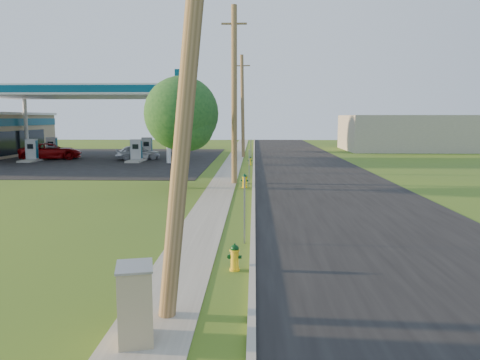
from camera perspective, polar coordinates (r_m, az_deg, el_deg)
name	(u,v)px	position (r m, az deg, el deg)	size (l,w,h in m)	color
ground_plane	(228,297)	(10.07, -1.46, -14.06)	(140.00, 140.00, 0.00)	#3C5920
road	(349,207)	(20.09, 13.14, -3.23)	(8.00, 120.00, 0.02)	black
curb	(253,205)	(19.68, 1.64, -3.06)	(0.15, 120.00, 0.15)	#9B988E
sidewalk	(212,206)	(19.77, -3.45, -3.20)	(1.50, 120.00, 0.03)	gray
forecourt	(70,159)	(44.68, -19.97, 2.39)	(26.00, 28.00, 0.02)	black
utility_pole_near	(190,55)	(8.49, -6.15, 14.92)	(1.40, 0.32, 9.48)	brown
utility_pole_mid	(234,95)	(26.39, -0.71, 10.29)	(1.40, 0.32, 9.80)	brown
utility_pole_far	(243,106)	(44.37, 0.31, 9.01)	(1.40, 0.32, 9.50)	brown
sign_post_near	(244,210)	(13.81, 0.55, -3.74)	(0.05, 0.04, 2.00)	gray
sign_post_mid	(249,168)	(25.49, 1.12, 1.48)	(0.05, 0.04, 2.00)	gray
sign_post_far	(251,152)	(37.64, 1.34, 3.46)	(0.05, 0.04, 2.00)	gray
gas_canopy	(90,93)	(43.88, -17.86, 10.09)	(18.18, 9.18, 6.40)	silver
fuel_pump_nw	(32,153)	(43.81, -24.02, 3.03)	(1.20, 3.20, 1.90)	#9B988E
fuel_pump_ne	(136,153)	(40.71, -12.52, 3.21)	(1.20, 3.20, 1.90)	#9B988E
fuel_pump_sw	(52,150)	(47.43, -21.93, 3.44)	(1.20, 3.20, 1.90)	#9B988E
fuel_pump_se	(147,150)	(44.59, -11.26, 3.61)	(1.20, 3.20, 1.90)	#9B988E
price_pylon	(180,92)	(32.28, -7.33, 10.59)	(0.34, 2.04, 6.85)	gray
distant_building	(407,133)	(57.10, 19.68, 5.44)	(14.00, 10.00, 4.00)	gray
tree_verge	(183,116)	(24.71, -6.94, 7.69)	(3.87, 3.87, 5.87)	#362714
tree_lot	(187,108)	(52.58, -6.46, 8.74)	(4.92, 4.92, 7.46)	#362714
hydrant_near	(235,257)	(11.57, -0.65, -9.40)	(0.35, 0.31, 0.68)	yellow
hydrant_mid	(245,181)	(24.90, 0.56, -0.10)	(0.40, 0.36, 0.77)	#FFCA00
hydrant_far	(250,161)	(36.79, 1.22, 2.35)	(0.37, 0.33, 0.72)	yellow
utility_cabinet	(135,304)	(8.17, -12.63, -14.53)	(0.75, 0.89, 1.32)	tan
car_red	(51,151)	(45.13, -22.09, 3.26)	(2.45, 5.32, 1.48)	#7C0406
car_silver	(138,152)	(42.57, -12.34, 3.32)	(1.57, 3.90, 1.33)	silver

